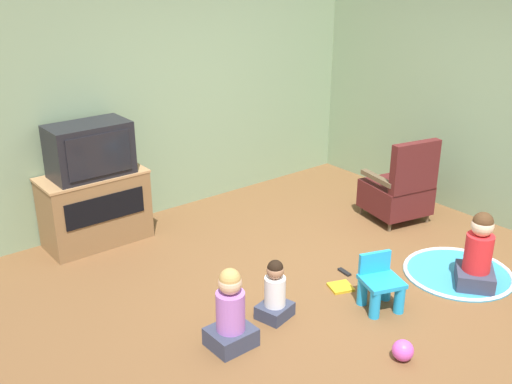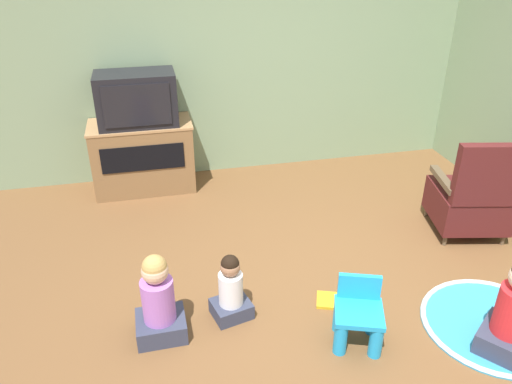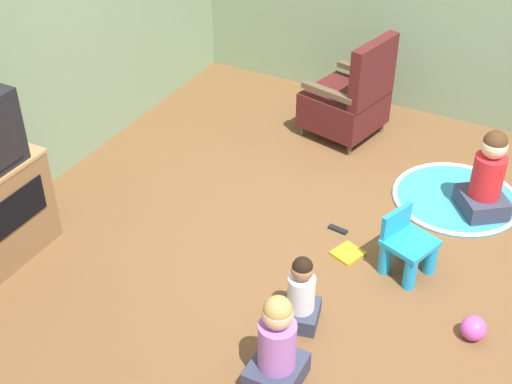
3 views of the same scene
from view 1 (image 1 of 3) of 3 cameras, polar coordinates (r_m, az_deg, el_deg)
The scene contains 13 objects.
ground_plane at distance 5.53m, azimuth 7.98°, elevation -8.51°, with size 30.00×30.00×0.00m, color brown.
wall_back at distance 6.68m, azimuth -9.02°, elevation 9.97°, with size 5.36×0.12×2.86m.
tv_cabinet at distance 6.27m, azimuth -15.07°, elevation -1.42°, with size 1.04×0.53×0.74m.
television at distance 6.04m, azimuth -15.56°, elevation 3.91°, with size 0.77×0.45×0.52m.
black_armchair at distance 6.74m, azimuth 13.48°, elevation 0.16°, with size 0.72×0.73×0.96m.
yellow_kid_chair at distance 5.14m, azimuth 11.75°, elevation -8.79°, with size 0.40×0.39×0.46m.
play_mat at distance 5.92m, azimuth 18.68°, elevation -7.29°, with size 1.00×1.00×0.04m.
child_watching_left at distance 5.63m, azimuth 20.39°, elevation -5.64°, with size 0.48×0.48×0.72m.
child_watching_center at distance 4.90m, azimuth 1.82°, elevation -9.59°, with size 0.31×0.29×0.52m.
child_watching_right at distance 4.54m, azimuth -2.44°, elevation -11.46°, with size 0.34×0.30×0.66m.
toy_ball at distance 4.64m, azimuth 13.81°, elevation -14.44°, with size 0.16×0.16×0.16m.
book at distance 5.44m, azimuth 8.06°, elevation -8.95°, with size 0.25×0.24×0.02m.
remote_control at distance 5.68m, azimuth 8.42°, elevation -7.54°, with size 0.06×0.15×0.02m.
Camera 1 is at (-3.53, -3.22, 2.78)m, focal length 42.00 mm.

